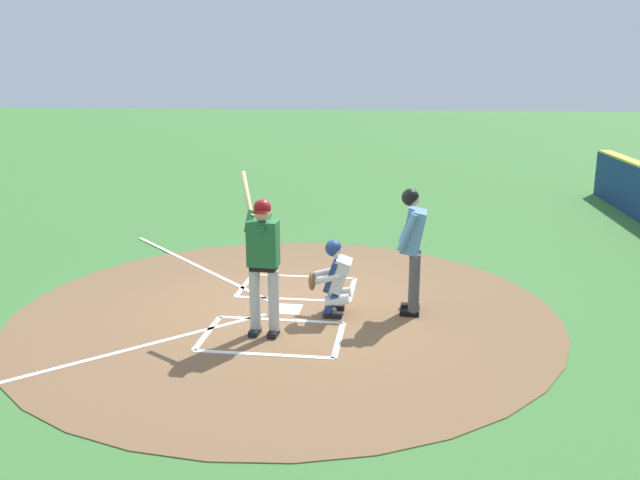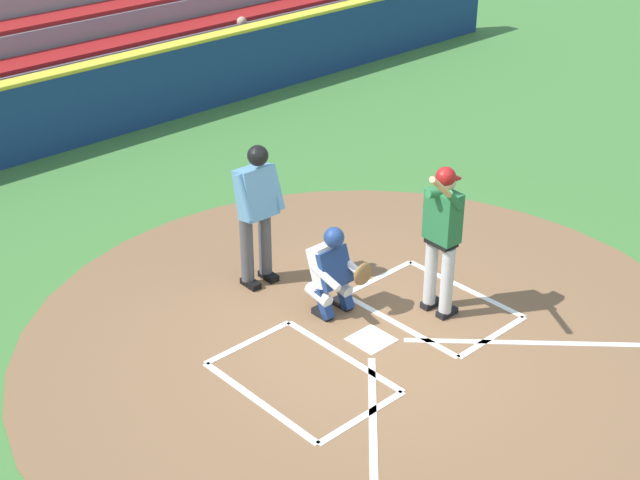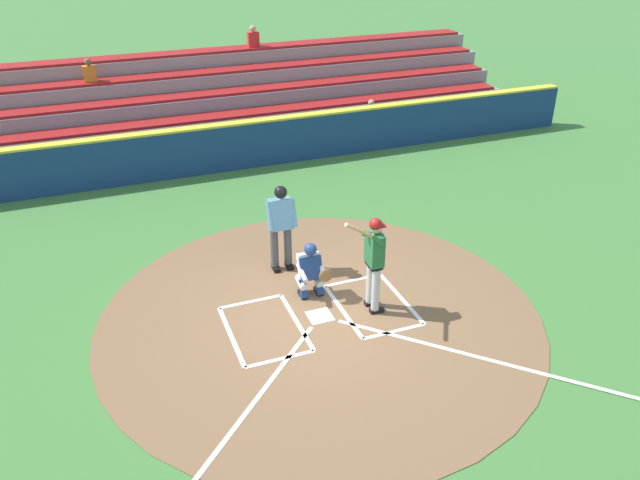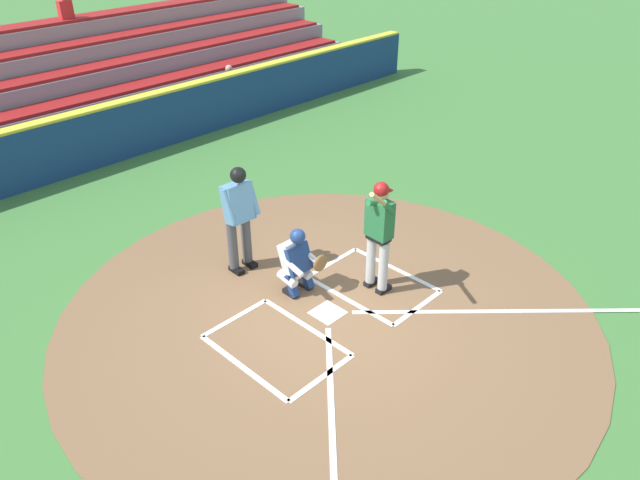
% 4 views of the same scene
% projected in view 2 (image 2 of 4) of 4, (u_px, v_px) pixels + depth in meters
% --- Properties ---
extents(ground_plane, '(120.00, 120.00, 0.00)m').
position_uv_depth(ground_plane, '(371.00, 340.00, 10.49)').
color(ground_plane, '#427A38').
extents(dirt_circle, '(8.00, 8.00, 0.01)m').
position_uv_depth(dirt_circle, '(371.00, 340.00, 10.48)').
color(dirt_circle, brown).
rests_on(dirt_circle, ground).
extents(home_plate_and_chalk, '(7.93, 4.91, 0.01)m').
position_uv_depth(home_plate_and_chalk, '(430.00, 373.00, 9.91)').
color(home_plate_and_chalk, white).
rests_on(home_plate_and_chalk, dirt_circle).
extents(batter, '(0.96, 0.67, 2.13)m').
position_uv_depth(batter, '(442.00, 231.00, 10.48)').
color(batter, '#BCBCBC').
rests_on(batter, ground).
extents(catcher, '(0.59, 0.60, 1.13)m').
position_uv_depth(catcher, '(334.00, 269.00, 10.74)').
color(catcher, black).
rests_on(catcher, ground).
extents(plate_umpire, '(0.59, 0.42, 1.86)m').
position_uv_depth(plate_umpire, '(257.00, 205.00, 11.11)').
color(plate_umpire, '#4C4C51').
rests_on(plate_umpire, ground).
extents(baseball, '(0.07, 0.07, 0.07)m').
position_uv_depth(baseball, '(327.00, 313.00, 10.93)').
color(baseball, white).
rests_on(baseball, ground).
extents(backstop_wall, '(22.00, 0.36, 1.31)m').
position_uv_depth(backstop_wall, '(41.00, 115.00, 15.03)').
color(backstop_wall, navy).
rests_on(backstop_wall, ground).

